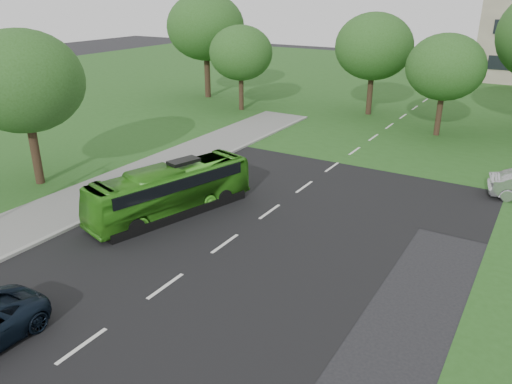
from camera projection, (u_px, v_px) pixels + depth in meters
ground at (198, 263)px, 20.52m from camera, size 160.00×160.00×0.00m
street_surfaces at (372, 134)px, 38.74m from camera, size 120.00×120.00×0.15m
tree_park_a at (241, 53)px, 44.88m from camera, size 5.73×5.73×7.61m
tree_park_b at (374, 47)px, 42.90m from camera, size 6.69×6.69×8.77m
tree_park_c at (446, 67)px, 36.71m from camera, size 5.73×5.73×7.60m
tree_park_f at (206, 27)px, 49.72m from camera, size 7.72×7.72×10.31m
tree_side_near at (23, 82)px, 26.85m from camera, size 6.50×6.50×8.64m
bus at (171, 190)px, 24.74m from camera, size 4.37×9.00×2.44m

